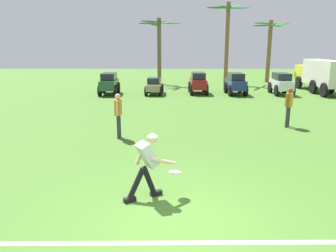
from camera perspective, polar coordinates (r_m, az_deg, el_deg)
The scene contains 15 objects.
ground_plane at distance 6.27m, azimuth 1.74°, elevation -16.43°, with size 80.00×80.00×0.00m, color #48762B.
field_line_paint at distance 5.72m, azimuth 1.88°, elevation -19.68°, with size 22.14×0.12×0.01m, color white.
frisbee_thrower at distance 6.87m, azimuth -3.66°, elevation -6.35°, with size 1.10×0.58×1.40m.
frisbee_in_flight at distance 7.05m, azimuth 1.22°, elevation -8.05°, with size 0.37×0.37×0.06m.
teammate_near_sideline at distance 11.40m, azimuth -8.65°, elevation 2.50°, with size 0.21×0.49×1.56m.
teammate_midfield at distance 13.68m, azimuth 20.31°, elevation 3.68°, with size 0.36×0.44×1.56m.
parked_car_slot_a at distance 21.97m, azimuth -10.22°, elevation 7.36°, with size 1.23×2.38×1.40m.
parked_car_slot_b at distance 21.69m, azimuth -2.41°, elevation 7.01°, with size 1.17×2.24×1.10m.
parked_car_slot_c at distance 22.14m, azimuth 5.25°, elevation 7.57°, with size 1.19×2.36×1.40m.
parked_car_slot_d at distance 22.10m, azimuth 11.69°, elevation 7.33°, with size 1.21×2.37×1.40m.
parked_car_slot_e at distance 22.89m, azimuth 19.12°, elevation 7.08°, with size 1.21×2.37×1.40m.
box_truck at distance 24.85m, azimuth 24.87°, elevation 8.18°, with size 1.40×5.90×2.20m.
palm_tree_far_left at distance 27.46m, azimuth -1.58°, elevation 14.15°, with size 3.52×3.41×5.28m.
palm_tree_left_of_centre at distance 28.44m, azimuth 10.26°, elevation 15.19°, with size 3.50×3.55×6.57m.
palm_tree_right_of_centre at distance 30.02m, azimuth 17.26°, elevation 13.33°, with size 3.21×3.39×5.20m.
Camera 1 is at (-0.13, -5.41, 3.17)m, focal length 35.00 mm.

